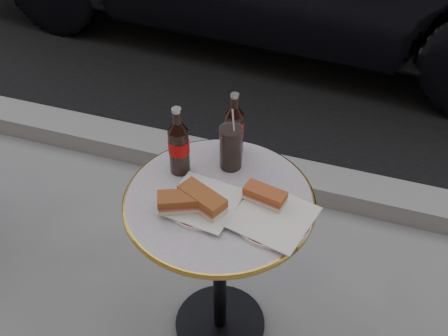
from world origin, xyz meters
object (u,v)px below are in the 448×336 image
(bistro_table, at_px, (220,270))
(cola_glass, at_px, (231,147))
(plate_right, at_px, (273,219))
(cola_bottle_left, at_px, (178,141))
(plate_left, at_px, (203,204))
(cola_bottle_right, at_px, (234,123))

(bistro_table, xyz_separation_m, cola_glass, (-0.01, 0.16, 0.45))
(bistro_table, xyz_separation_m, plate_right, (0.19, -0.04, 0.37))
(plate_right, bearing_deg, cola_bottle_left, 160.53)
(plate_left, bearing_deg, cola_bottle_right, 87.52)
(bistro_table, distance_m, cola_bottle_right, 0.54)
(plate_left, distance_m, plate_right, 0.23)
(plate_left, xyz_separation_m, plate_right, (0.23, 0.01, 0.00))
(plate_right, bearing_deg, cola_bottle_right, 127.48)
(bistro_table, distance_m, plate_left, 0.38)
(bistro_table, distance_m, plate_right, 0.42)
(bistro_table, bearing_deg, cola_bottle_right, 96.28)
(plate_left, bearing_deg, cola_glass, 82.84)
(bistro_table, xyz_separation_m, plate_left, (-0.04, -0.04, 0.37))
(bistro_table, xyz_separation_m, cola_bottle_left, (-0.17, 0.09, 0.49))
(plate_right, distance_m, cola_bottle_right, 0.37)
(bistro_table, bearing_deg, plate_right, -11.56)
(plate_left, height_order, cola_bottle_right, cola_bottle_right)
(plate_right, bearing_deg, plate_left, -178.51)
(cola_bottle_left, bearing_deg, bistro_table, -27.51)
(cola_bottle_left, bearing_deg, plate_right, -19.47)
(bistro_table, height_order, cola_bottle_left, cola_bottle_left)
(plate_right, relative_size, cola_glass, 1.48)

